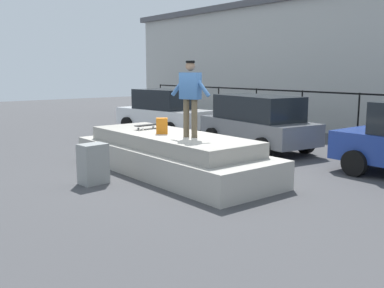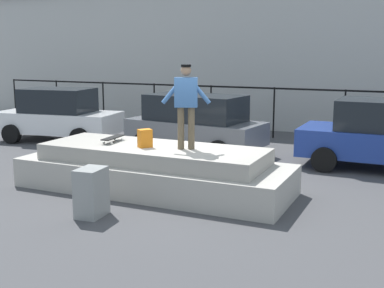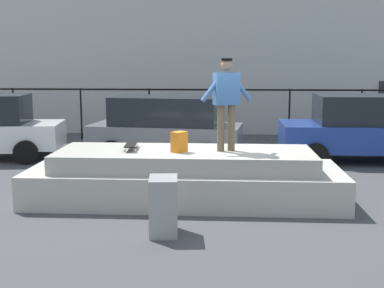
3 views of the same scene
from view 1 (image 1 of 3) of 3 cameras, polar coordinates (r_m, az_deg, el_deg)
name	(u,v)px [view 1 (image 1 of 3)]	position (r m, az deg, el deg)	size (l,w,h in m)	color
ground_plane	(193,175)	(10.84, 0.08, -4.06)	(60.00, 60.00, 0.00)	#424244
concrete_ledge	(170,155)	(11.07, -2.83, -1.39)	(6.07, 2.14, 0.99)	#ADA89E
skateboarder	(190,93)	(10.25, -0.22, 6.66)	(1.00, 0.46, 1.77)	brown
skateboard	(148,125)	(11.86, -5.73, 2.43)	(0.27, 0.79, 0.12)	black
backpack	(162,126)	(10.92, -3.92, 2.36)	(0.28, 0.20, 0.39)	orange
car_white_sedan_near	(164,111)	(18.01, -3.69, 4.25)	(4.30, 2.38, 1.80)	white
car_grey_hatchback_mid	(257,121)	(14.32, 8.48, 2.91)	(4.30, 2.34, 1.76)	slate
utility_box	(93,164)	(10.20, -12.69, -2.53)	(0.44, 0.60, 0.92)	gray
fence_row	(359,108)	(16.29, 20.81, 4.43)	(24.06, 0.06, 1.79)	black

